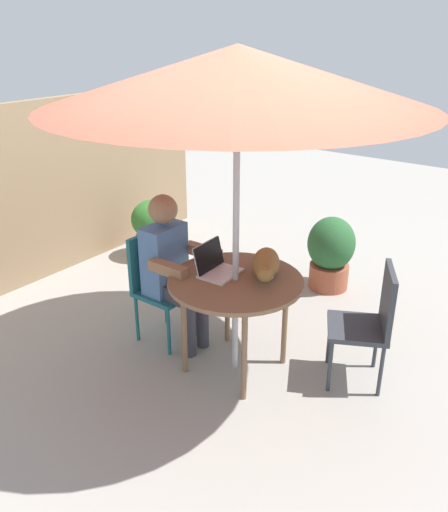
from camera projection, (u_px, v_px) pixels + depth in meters
name	position (u px, v px, depth m)	size (l,w,h in m)	color
ground_plane	(235.00, 366.00, 3.99)	(14.00, 14.00, 0.00)	gray
fence_back	(22.00, 197.00, 4.98)	(4.61, 0.08, 1.72)	#937756
patio_table	(235.00, 288.00, 3.72)	(0.95, 0.95, 0.73)	brown
patio_umbrella	(238.00, 76.00, 3.15)	(2.41, 2.41, 2.25)	#B7B7BC
chair_occupied	(157.00, 279.00, 4.19)	(0.40, 0.40, 0.88)	#1E606B
chair_empty	(371.00, 318.00, 3.64)	(0.54, 0.54, 0.88)	#33383F
person_seated	(171.00, 264.00, 4.04)	(0.48, 0.48, 1.22)	#4C72A5
laptop	(214.00, 265.00, 3.77)	(0.31, 0.27, 0.21)	silver
cat	(266.00, 265.00, 3.71)	(0.59, 0.37, 0.17)	olive
potted_plant_near_fence	(331.00, 252.00, 5.03)	(0.45, 0.45, 0.71)	#9E5138
potted_plant_by_chair	(153.00, 227.00, 5.73)	(0.46, 0.46, 0.64)	#9E5138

